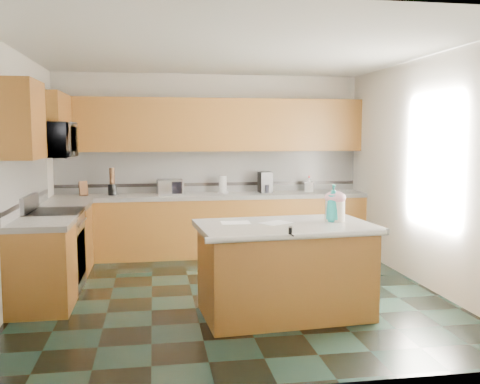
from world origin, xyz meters
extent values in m
plane|color=black|center=(0.00, 0.00, 0.00)|extent=(4.60, 4.60, 0.00)
plane|color=white|center=(0.00, 0.00, 2.70)|extent=(4.60, 4.60, 0.00)
cube|color=silver|center=(0.00, 2.32, 1.35)|extent=(4.60, 0.04, 2.70)
cube|color=silver|center=(0.00, -2.32, 1.35)|extent=(4.60, 0.04, 2.70)
cube|color=silver|center=(-2.32, 0.00, 1.35)|extent=(0.04, 4.60, 2.70)
cube|color=silver|center=(2.32, 0.00, 1.35)|extent=(0.04, 4.60, 2.70)
cube|color=#5F3514|center=(0.00, 2.00, 0.43)|extent=(4.60, 0.60, 0.86)
cube|color=white|center=(0.00, 2.00, 0.89)|extent=(4.60, 0.64, 0.06)
cube|color=#5F3514|center=(0.00, 2.13, 1.94)|extent=(4.60, 0.33, 0.78)
cube|color=silver|center=(0.00, 2.29, 1.24)|extent=(4.60, 0.02, 0.63)
cube|color=black|center=(0.00, 2.28, 1.04)|extent=(4.60, 0.01, 0.05)
cube|color=#5F3514|center=(-2.00, 1.29, 0.43)|extent=(0.60, 0.82, 0.86)
cube|color=white|center=(-2.00, 1.29, 0.89)|extent=(0.64, 0.82, 0.06)
cube|color=#5F3514|center=(-2.00, -0.24, 0.43)|extent=(0.60, 0.72, 0.86)
cube|color=white|center=(-2.00, -0.24, 0.89)|extent=(0.64, 0.72, 0.06)
cube|color=silver|center=(-2.29, 0.55, 1.24)|extent=(0.02, 2.30, 0.63)
cube|color=black|center=(-2.28, 0.55, 1.04)|extent=(0.01, 2.30, 0.05)
cube|color=#5F3514|center=(-2.13, 1.42, 1.94)|extent=(0.33, 1.09, 0.78)
cube|color=#5F3514|center=(-2.13, -0.24, 1.94)|extent=(0.33, 0.72, 0.78)
cube|color=#B7B7BC|center=(-2.00, 0.50, 0.44)|extent=(0.60, 0.76, 0.88)
cube|color=black|center=(-1.71, 0.50, 0.40)|extent=(0.02, 0.68, 0.55)
cube|color=black|center=(-2.00, 0.50, 0.90)|extent=(0.62, 0.78, 0.04)
cylinder|color=#B7B7BC|center=(-1.68, 0.50, 0.78)|extent=(0.02, 0.66, 0.02)
cube|color=#B7B7BC|center=(-2.26, 0.50, 1.02)|extent=(0.06, 0.76, 0.18)
imported|color=#B7B7BC|center=(-2.00, 0.50, 1.73)|extent=(0.50, 0.73, 0.41)
cube|color=#5F3514|center=(0.42, -0.78, 0.43)|extent=(1.67, 1.04, 0.86)
cube|color=white|center=(0.42, -0.78, 0.89)|extent=(1.78, 1.14, 0.06)
cylinder|color=white|center=(0.42, -1.29, 0.89)|extent=(1.70, 0.19, 0.06)
cylinder|color=white|center=(0.96, -0.70, 1.02)|extent=(0.26, 0.26, 0.21)
ellipsoid|color=pink|center=(0.96, -0.70, 1.16)|extent=(0.22, 0.22, 0.13)
cylinder|color=tan|center=(0.96, -0.70, 1.21)|extent=(0.07, 0.02, 0.02)
sphere|color=tan|center=(0.92, -0.70, 1.21)|extent=(0.04, 0.04, 0.04)
sphere|color=tan|center=(0.99, -0.70, 1.21)|extent=(0.04, 0.04, 0.04)
imported|color=teal|center=(0.93, -0.74, 1.11)|extent=(0.16, 0.16, 0.38)
cube|color=white|center=(0.34, -0.72, 0.92)|extent=(0.36, 0.34, 0.00)
cube|color=white|center=(-0.06, -0.65, 0.92)|extent=(0.29, 0.23, 0.00)
cube|color=black|center=(0.34, -1.27, 0.93)|extent=(0.06, 0.10, 0.09)
cylinder|color=black|center=(0.34, -1.33, 0.91)|extent=(0.02, 0.07, 0.02)
cube|color=#472814|center=(-1.85, 2.05, 1.02)|extent=(0.15, 0.18, 0.22)
cylinder|color=black|center=(-1.45, 2.08, 1.00)|extent=(0.13, 0.13, 0.16)
cylinder|color=#472814|center=(-1.45, 2.08, 1.20)|extent=(0.08, 0.08, 0.24)
cube|color=#B7B7BC|center=(-0.61, 2.05, 1.03)|extent=(0.39, 0.28, 0.21)
cube|color=black|center=(-0.61, 1.93, 1.03)|extent=(0.33, 0.01, 0.17)
cylinder|color=white|center=(0.18, 2.10, 1.05)|extent=(0.11, 0.11, 0.25)
cylinder|color=#B7B7BC|center=(0.18, 2.10, 0.93)|extent=(0.17, 0.17, 0.01)
cylinder|color=#5774B2|center=(0.83, 2.06, 1.04)|extent=(0.15, 0.15, 0.24)
cylinder|color=#5774B2|center=(0.83, 2.06, 1.18)|extent=(0.07, 0.07, 0.03)
cube|color=black|center=(0.82, 2.08, 1.08)|extent=(0.20, 0.22, 0.31)
cylinder|color=black|center=(0.82, 2.03, 0.98)|extent=(0.13, 0.13, 0.13)
imported|color=white|center=(1.50, 2.05, 1.03)|extent=(0.14, 0.14, 0.22)
cylinder|color=red|center=(1.50, 2.05, 1.15)|extent=(0.02, 0.02, 0.03)
cube|color=white|center=(2.29, -0.20, 1.50)|extent=(0.02, 1.40, 1.10)
camera|label=1|loc=(-0.86, -5.84, 1.79)|focal=40.00mm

